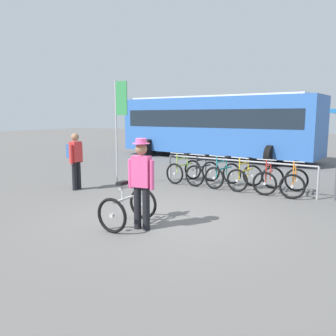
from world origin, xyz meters
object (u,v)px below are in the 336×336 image
racked_bike_red (269,179)px  person_with_featured_bike (141,180)px  racked_bike_black (203,172)px  banner_flag (119,112)px  racked_bike_yellow (245,177)px  featured_bicycle (132,200)px  pedestrian_with_backpack (75,158)px  bus_distant (216,124)px  racked_bike_lime (184,170)px  racked_bike_teal (223,174)px  racked_bike_orange (294,182)px

racked_bike_red → person_with_featured_bike: (-1.31, -4.47, 0.58)m
racked_bike_black → banner_flag: 3.18m
racked_bike_yellow → featured_bicycle: size_ratio=0.98×
racked_bike_yellow → pedestrian_with_backpack: 4.97m
bus_distant → banner_flag: banner_flag is taller
racked_bike_red → banner_flag: banner_flag is taller
racked_bike_yellow → banner_flag: 4.21m
racked_bike_red → pedestrian_with_backpack: 5.56m
racked_bike_lime → featured_bicycle: (1.13, -4.52, 0.12)m
racked_bike_lime → racked_bike_teal: same height
racked_bike_red → pedestrian_with_backpack: bearing=-154.1°
banner_flag → bus_distant: bearing=90.3°
banner_flag → racked_bike_red: bearing=16.6°
racked_bike_black → featured_bicycle: featured_bicycle is taller
racked_bike_orange → person_with_featured_bike: person_with_featured_bike is taller
featured_bicycle → pedestrian_with_backpack: size_ratio=0.74×
pedestrian_with_backpack → person_with_featured_bike: bearing=-29.3°
banner_flag → featured_bicycle: bearing=-49.7°
racked_bike_black → racked_bike_red: (2.09, -0.18, -0.00)m
featured_bicycle → pedestrian_with_backpack: 3.84m
racked_bike_orange → featured_bicycle: bearing=-119.1°
racked_bike_yellow → pedestrian_with_backpack: (-4.27, -2.47, 0.57)m
racked_bike_yellow → banner_flag: bearing=-159.5°
racked_bike_lime → racked_bike_yellow: (2.09, -0.18, -0.00)m
racked_bike_orange → featured_bicycle: (-2.35, -4.23, 0.12)m
racked_bike_lime → bus_distant: (-1.48, 6.43, 1.37)m
person_with_featured_bike → bus_distant: bearing=104.9°
racked_bike_yellow → racked_bike_red: same height
racked_bike_teal → featured_bicycle: size_ratio=1.00×
racked_bike_lime → featured_bicycle: bearing=-75.9°
racked_bike_black → bus_distant: size_ratio=0.11×
featured_bicycle → racked_bike_lime: bearing=104.1°
racked_bike_red → racked_bike_orange: bearing=-4.8°
racked_bike_lime → banner_flag: banner_flag is taller
racked_bike_yellow → banner_flag: (-3.53, -1.32, 1.86)m
racked_bike_yellow → bus_distant: size_ratio=0.12×
person_with_featured_bike → banner_flag: 4.52m
featured_bicycle → bus_distant: (-2.61, 10.95, 1.25)m
racked_bike_orange → bus_distant: bearing=126.4°
racked_bike_red → racked_bike_teal: bearing=175.2°
racked_bike_red → featured_bicycle: 4.60m
pedestrian_with_backpack → bus_distant: (0.71, 9.08, 0.80)m
racked_bike_black → racked_bike_orange: same height
racked_bike_teal → featured_bicycle: 4.42m
racked_bike_yellow → featured_bicycle: featured_bicycle is taller
racked_bike_teal → racked_bike_red: same height
person_with_featured_bike → banner_flag: (-2.92, 3.21, 1.28)m
racked_bike_lime → racked_bike_teal: 1.40m
racked_bike_yellow → featured_bicycle: bearing=-102.4°
racked_bike_teal → bus_distant: 7.28m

